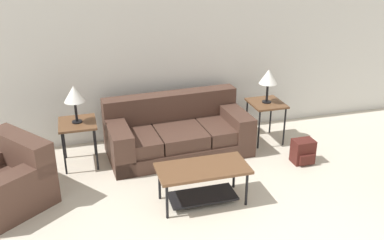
# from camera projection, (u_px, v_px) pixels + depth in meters

# --- Properties ---
(wall_back) EXTENTS (8.59, 0.06, 2.60)m
(wall_back) POSITION_uv_depth(u_px,v_px,m) (176.00, 55.00, 6.57)
(wall_back) COLOR silver
(wall_back) RESTS_ON ground_plane
(couch) EXTENTS (2.10, 1.12, 0.82)m
(couch) POSITION_uv_depth(u_px,v_px,m) (177.00, 134.00, 6.32)
(couch) COLOR #4C3328
(couch) RESTS_ON ground_plane
(armchair) EXTENTS (1.30, 1.31, 0.80)m
(armchair) POSITION_uv_depth(u_px,v_px,m) (5.00, 183.00, 5.05)
(armchair) COLOR #4C3328
(armchair) RESTS_ON ground_plane
(coffee_table) EXTENTS (1.08, 0.53, 0.48)m
(coffee_table) POSITION_uv_depth(u_px,v_px,m) (203.00, 176.00, 5.06)
(coffee_table) COLOR brown
(coffee_table) RESTS_ON ground_plane
(side_table_left) EXTENTS (0.50, 0.56, 0.64)m
(side_table_left) POSITION_uv_depth(u_px,v_px,m) (78.00, 127.00, 5.85)
(side_table_left) COLOR brown
(side_table_left) RESTS_ON ground_plane
(side_table_right) EXTENTS (0.50, 0.56, 0.64)m
(side_table_right) POSITION_uv_depth(u_px,v_px,m) (266.00, 106.00, 6.56)
(side_table_right) COLOR brown
(side_table_right) RESTS_ON ground_plane
(table_lamp_left) EXTENTS (0.28, 0.28, 0.52)m
(table_lamp_left) POSITION_uv_depth(u_px,v_px,m) (74.00, 95.00, 5.67)
(table_lamp_left) COLOR black
(table_lamp_left) RESTS_ON side_table_left
(table_lamp_right) EXTENTS (0.28, 0.28, 0.52)m
(table_lamp_right) POSITION_uv_depth(u_px,v_px,m) (268.00, 77.00, 6.38)
(table_lamp_right) COLOR black
(table_lamp_right) RESTS_ON side_table_right
(backpack) EXTENTS (0.30, 0.30, 0.34)m
(backpack) POSITION_uv_depth(u_px,v_px,m) (303.00, 152.00, 6.05)
(backpack) COLOR #4C1E19
(backpack) RESTS_ON ground_plane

